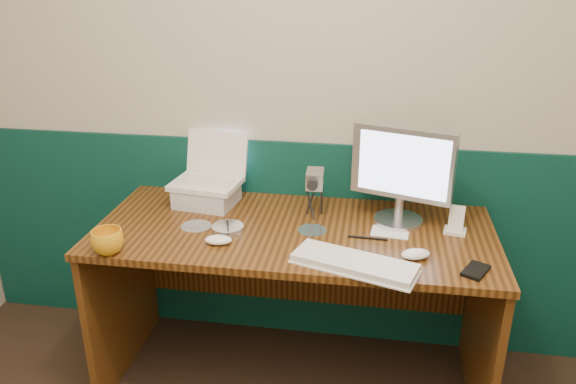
% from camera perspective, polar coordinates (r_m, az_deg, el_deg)
% --- Properties ---
extents(back_wall, '(3.50, 0.04, 2.50)m').
position_cam_1_polar(back_wall, '(2.44, 3.87, 10.59)').
color(back_wall, '#BCB19F').
rests_on(back_wall, ground).
extents(wainscot, '(3.48, 0.02, 1.00)m').
position_cam_1_polar(wainscot, '(2.69, 3.43, -5.33)').
color(wainscot, '#07302A').
rests_on(wainscot, ground).
extents(desk, '(1.60, 0.70, 0.75)m').
position_cam_1_polar(desk, '(2.45, 0.56, -11.63)').
color(desk, '#361D09').
rests_on(desk, ground).
extents(laptop_riser, '(0.27, 0.24, 0.09)m').
position_cam_1_polar(laptop_riser, '(2.50, -8.25, -0.30)').
color(laptop_riser, silver).
rests_on(laptop_riser, desk).
extents(laptop, '(0.31, 0.25, 0.24)m').
position_cam_1_polar(laptop, '(2.44, -8.46, 3.21)').
color(laptop, white).
rests_on(laptop, laptop_riser).
extents(monitor, '(0.42, 0.23, 0.41)m').
position_cam_1_polar(monitor, '(2.28, 11.47, 1.58)').
color(monitor, silver).
rests_on(monitor, desk).
extents(keyboard, '(0.46, 0.27, 0.03)m').
position_cam_1_polar(keyboard, '(2.00, 6.75, -7.28)').
color(keyboard, white).
rests_on(keyboard, desk).
extents(mouse_right, '(0.12, 0.10, 0.04)m').
position_cam_1_polar(mouse_right, '(2.09, 12.84, -6.17)').
color(mouse_right, white).
rests_on(mouse_right, desk).
extents(mouse_left, '(0.11, 0.07, 0.03)m').
position_cam_1_polar(mouse_left, '(2.15, -7.09, -4.85)').
color(mouse_left, white).
rests_on(mouse_left, desk).
extents(mug, '(0.12, 0.12, 0.09)m').
position_cam_1_polar(mug, '(2.16, -17.86, -4.82)').
color(mug, orange).
rests_on(mug, desk).
extents(camcorder, '(0.09, 0.12, 0.19)m').
position_cam_1_polar(camcorder, '(2.34, 2.73, -0.35)').
color(camcorder, '#ACADB1').
rests_on(camcorder, desk).
extents(cd_spindle, '(0.13, 0.13, 0.03)m').
position_cam_1_polar(cd_spindle, '(2.25, -6.13, -3.73)').
color(cd_spindle, silver).
rests_on(cd_spindle, desk).
extents(cd_loose_a, '(0.12, 0.12, 0.00)m').
position_cam_1_polar(cd_loose_a, '(2.32, -9.31, -3.42)').
color(cd_loose_a, silver).
rests_on(cd_loose_a, desk).
extents(cd_loose_b, '(0.12, 0.12, 0.00)m').
position_cam_1_polar(cd_loose_b, '(2.25, 2.47, -3.88)').
color(cd_loose_b, silver).
rests_on(cd_loose_b, desk).
extents(pen, '(0.15, 0.02, 0.01)m').
position_cam_1_polar(pen, '(2.20, 8.11, -4.64)').
color(pen, black).
rests_on(pen, desk).
extents(papers, '(0.16, 0.11, 0.00)m').
position_cam_1_polar(papers, '(2.27, 10.31, -4.05)').
color(papers, white).
rests_on(papers, desk).
extents(dock, '(0.10, 0.08, 0.02)m').
position_cam_1_polar(dock, '(2.32, 16.60, -3.83)').
color(dock, white).
rests_on(dock, desk).
extents(music_player, '(0.06, 0.04, 0.10)m').
position_cam_1_polar(music_player, '(2.30, 16.75, -2.53)').
color(music_player, white).
rests_on(music_player, dock).
extents(pda, '(0.11, 0.13, 0.01)m').
position_cam_1_polar(pda, '(2.06, 18.53, -7.58)').
color(pda, black).
rests_on(pda, desk).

